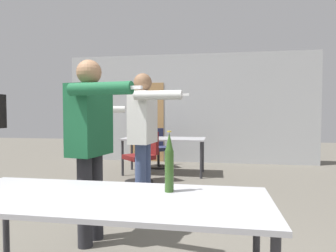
{
  "coord_description": "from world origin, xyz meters",
  "views": [
    {
      "loc": [
        0.74,
        -1.5,
        1.28
      ],
      "look_at": [
        0.08,
        2.46,
        1.1
      ],
      "focal_mm": 32.0,
      "sensor_mm": 36.0,
      "label": 1
    }
  ],
  "objects_px": {
    "office_chair_side_rolled": "(157,149)",
    "person_right_polo": "(91,133)",
    "drink_cup": "(156,135)",
    "beer_bottle": "(169,163)",
    "person_near_casual": "(144,127)",
    "person_far_watching": "(93,132)",
    "office_chair_near_pushed": "(142,159)"
  },
  "relations": [
    {
      "from": "office_chair_side_rolled",
      "to": "person_right_polo",
      "type": "bearing_deg",
      "value": 60.08
    },
    {
      "from": "drink_cup",
      "to": "beer_bottle",
      "type": "bearing_deg",
      "value": -76.96
    },
    {
      "from": "person_right_polo",
      "to": "person_near_casual",
      "type": "relative_size",
      "value": 0.99
    },
    {
      "from": "person_right_polo",
      "to": "person_far_watching",
      "type": "height_order",
      "value": "person_right_polo"
    },
    {
      "from": "person_near_casual",
      "to": "office_chair_side_rolled",
      "type": "height_order",
      "value": "person_near_casual"
    },
    {
      "from": "person_far_watching",
      "to": "beer_bottle",
      "type": "distance_m",
      "value": 3.05
    },
    {
      "from": "person_right_polo",
      "to": "person_near_casual",
      "type": "height_order",
      "value": "person_near_casual"
    },
    {
      "from": "beer_bottle",
      "to": "office_chair_near_pushed",
      "type": "bearing_deg",
      "value": 107.3
    },
    {
      "from": "person_right_polo",
      "to": "person_far_watching",
      "type": "distance_m",
      "value": 1.96
    },
    {
      "from": "person_far_watching",
      "to": "beer_bottle",
      "type": "bearing_deg",
      "value": 17.86
    },
    {
      "from": "person_far_watching",
      "to": "office_chair_near_pushed",
      "type": "xyz_separation_m",
      "value": [
        0.61,
        0.77,
        -0.53
      ]
    },
    {
      "from": "person_far_watching",
      "to": "office_chair_side_rolled",
      "type": "relative_size",
      "value": 1.78
    },
    {
      "from": "beer_bottle",
      "to": "person_right_polo",
      "type": "bearing_deg",
      "value": 139.52
    },
    {
      "from": "drink_cup",
      "to": "person_right_polo",
      "type": "bearing_deg",
      "value": -88.56
    },
    {
      "from": "person_right_polo",
      "to": "person_near_casual",
      "type": "distance_m",
      "value": 1.17
    },
    {
      "from": "beer_bottle",
      "to": "office_chair_side_rolled",
      "type": "bearing_deg",
      "value": 102.43
    },
    {
      "from": "person_right_polo",
      "to": "beer_bottle",
      "type": "relative_size",
      "value": 4.35
    },
    {
      "from": "beer_bottle",
      "to": "drink_cup",
      "type": "distance_m",
      "value": 4.34
    },
    {
      "from": "person_near_casual",
      "to": "office_chair_near_pushed",
      "type": "relative_size",
      "value": 1.94
    },
    {
      "from": "office_chair_near_pushed",
      "to": "drink_cup",
      "type": "height_order",
      "value": "office_chair_near_pushed"
    },
    {
      "from": "office_chair_near_pushed",
      "to": "drink_cup",
      "type": "relative_size",
      "value": 10.05
    },
    {
      "from": "person_far_watching",
      "to": "drink_cup",
      "type": "xyz_separation_m",
      "value": [
        0.67,
        1.66,
        -0.17
      ]
    },
    {
      "from": "office_chair_side_rolled",
      "to": "person_far_watching",
      "type": "bearing_deg",
      "value": 43.52
    },
    {
      "from": "person_right_polo",
      "to": "person_far_watching",
      "type": "xyz_separation_m",
      "value": [
        -0.76,
        1.8,
        -0.11
      ]
    },
    {
      "from": "person_right_polo",
      "to": "office_chair_side_rolled",
      "type": "height_order",
      "value": "person_right_polo"
    },
    {
      "from": "person_near_casual",
      "to": "beer_bottle",
      "type": "height_order",
      "value": "person_near_casual"
    },
    {
      "from": "person_right_polo",
      "to": "drink_cup",
      "type": "distance_m",
      "value": 3.48
    },
    {
      "from": "person_right_polo",
      "to": "person_near_casual",
      "type": "xyz_separation_m",
      "value": [
        0.24,
        1.14,
        0.0
      ]
    },
    {
      "from": "person_far_watching",
      "to": "office_chair_side_rolled",
      "type": "height_order",
      "value": "person_far_watching"
    },
    {
      "from": "person_near_casual",
      "to": "person_right_polo",
      "type": "bearing_deg",
      "value": -6.43
    },
    {
      "from": "person_right_polo",
      "to": "office_chair_near_pushed",
      "type": "xyz_separation_m",
      "value": [
        -0.15,
        2.57,
        -0.64
      ]
    },
    {
      "from": "office_chair_near_pushed",
      "to": "person_far_watching",
      "type": "bearing_deg",
      "value": 96.25
    }
  ]
}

